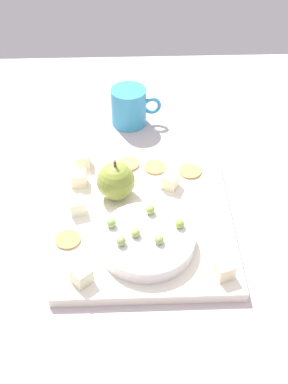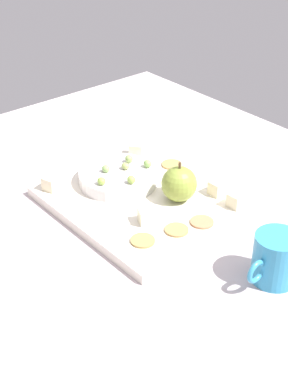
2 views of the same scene
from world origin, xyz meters
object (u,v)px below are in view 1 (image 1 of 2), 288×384
grape_2 (111,223)px  grape_3 (150,210)px  cheese_cube_0 (79,178)px  cracker_0 (128,164)px  cracker_1 (190,171)px  cracker_2 (155,167)px  cheese_cube_1 (83,160)px  apple_whole (116,181)px  cheese_cube_4 (82,276)px  cheese_cube_5 (77,206)px  grape_1 (159,239)px  cup (129,107)px  platter (145,217)px  cheese_cube_3 (170,181)px  grape_0 (135,233)px  serving_dish (147,241)px  grape_4 (180,223)px  grape_5 (121,241)px  cracker_3 (68,240)px  cheese_cube_2 (224,270)px

grape_2 → grape_3: size_ratio=1.00×
cheese_cube_0 → cracker_0: (5.12, -9.09, -1.14)cm
cracker_1 → cracker_2: size_ratio=1.00×
cheese_cube_0 → cheese_cube_1: (5.29, -0.49, 0.00)cm
cracker_2 → cracker_1: bearing=-102.2°
apple_whole → cheese_cube_4: size_ratio=2.53×
cheese_cube_5 → cracker_2: cheese_cube_5 is taller
apple_whole → grape_3: 9.15cm
cracker_0 → grape_1: (-22.22, -4.58, 2.98)cm
grape_2 → cup: (35.05, -3.40, -0.95)cm
platter → grape_2: grape_2 is taller
cheese_cube_3 → grape_0: (-14.14, 6.56, 1.81)cm
platter → cracker_1: cracker_1 is taller
serving_dish → grape_3: size_ratio=9.18×
cheese_cube_4 → cracker_2: (26.36, -12.45, -1.14)cm
cheese_cube_1 → cheese_cube_3: size_ratio=1.00×
cheese_cube_3 → grape_4: (-12.42, -0.60, 1.85)cm
serving_dish → cheese_cube_1: size_ratio=5.83×
serving_dish → grape_0: (0.10, 1.88, 1.93)cm
cheese_cube_0 → cracker_2: size_ratio=0.64×
cheese_cube_4 → cracker_1: size_ratio=0.64×
grape_2 → serving_dish: bearing=-112.1°
grape_0 → grape_5: 2.88cm
cracker_3 → grape_3: bearing=-75.7°
cheese_cube_3 → cheese_cube_4: (-21.00, 14.84, 0.00)cm
cup → cheese_cube_5: bearing=161.8°
cheese_cube_0 → cheese_cube_5: 7.19cm
cracker_0 → cup: size_ratio=0.39×
cracker_3 → grape_0: size_ratio=2.47×
cracker_1 → grape_2: size_ratio=2.47×
cracker_0 → grape_0: size_ratio=2.47×
apple_whole → cheese_cube_5: (-3.83, 6.79, -2.04)cm
cheese_cube_5 → cheese_cube_1: bearing=-1.9°
cracker_1 → cup: size_ratio=0.39×
cracker_3 → cracker_1: bearing=-52.8°
cheese_cube_0 → cheese_cube_2: size_ratio=1.00×
cracker_2 → cup: cup is taller
cheese_cube_5 → grape_0: size_ratio=1.58×
serving_dish → cracker_2: 19.76cm
cheese_cube_4 → grape_0: 10.91cm
cheese_cube_0 → grape_0: grape_0 is taller
cracker_0 → cracker_1: 11.90cm
grape_3 → cracker_3: bearing=104.3°
grape_2 → cracker_3: bearing=95.3°
cheese_cube_5 → cracker_3: size_ratio=0.64×
cheese_cube_4 → cracker_3: cheese_cube_4 is taller
cheese_cube_4 → grape_1: 13.17cm
serving_dish → grape_2: 6.49cm
platter → grape_0: bearing=167.0°
serving_dish → grape_0: grape_0 is taller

